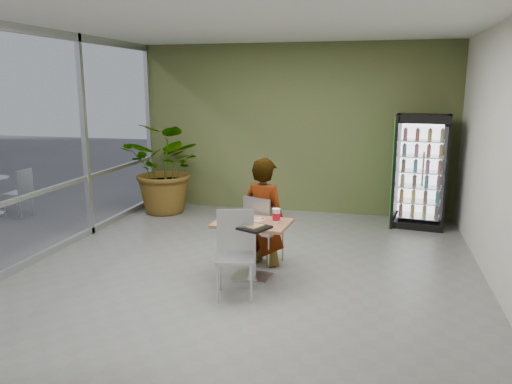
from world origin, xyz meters
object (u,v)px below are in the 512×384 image
Objects in this scene: dining_table at (252,238)px; chair_far at (261,225)px; potted_plant at (168,168)px; beverage_fridge at (421,171)px; cafeteria_tray at (249,227)px; seated_woman at (264,222)px; chair_near at (235,246)px; soda_cup at (276,216)px.

dining_table is 0.54m from chair_far.
beverage_fridge is at bearing 1.90° from potted_plant.
dining_table is 2.08× the size of cafeteria_tray.
seated_woman is 0.92× the size of beverage_fridge.
cafeteria_tray is 0.27× the size of potted_plant.
beverage_fridge reaches higher than chair_near.
potted_plant is (-2.39, 2.36, 0.31)m from chair_far.
dining_table is 3.80m from beverage_fridge.
soda_cup is at bearing -46.71° from potted_plant.
potted_plant is (-2.43, 2.32, 0.28)m from seated_woman.
potted_plant reaches higher than dining_table.
chair_far is 3.39m from beverage_fridge.
chair_near is 0.51× the size of beverage_fridge.
beverage_fridge reaches higher than soda_cup.
beverage_fridge is at bearing -110.06° from seated_woman.
seated_woman is 1.02× the size of potted_plant.
beverage_fridge is 1.12× the size of potted_plant.
cafeteria_tray is 0.24× the size of beverage_fridge.
chair_far is 0.66m from soda_cup.
potted_plant is at bearing -170.31° from beverage_fridge.
beverage_fridge is at bearing 42.88° from chair_near.
beverage_fridge is (1.92, 3.03, 0.13)m from soda_cup.
chair_far is 5.36× the size of soda_cup.
beverage_fridge reaches higher than dining_table.
soda_cup is (0.28, -0.55, 0.25)m from seated_woman.
beverage_fridge is at bearing 54.00° from dining_table.
potted_plant reaches higher than chair_near.
seated_woman is (0.04, 0.04, 0.03)m from chair_far.
potted_plant is (-2.43, 3.17, 0.11)m from cafeteria_tray.
potted_plant is at bearing -23.10° from chair_far.
chair_far is 0.96× the size of chair_near.
dining_table is at bearing 113.32° from chair_far.
chair_far is at bearing -123.82° from beverage_fridge.
dining_table is 0.43m from soda_cup.
potted_plant is (-4.63, -0.15, -0.10)m from beverage_fridge.
chair_near is 5.58× the size of soda_cup.
potted_plant is at bearing 133.29° from soda_cup.
chair_far is at bearing 72.10° from chair_near.
cafeteria_tray is (0.01, -0.85, 0.17)m from seated_woman.
seated_woman is 3.81× the size of cafeteria_tray.
dining_table is 1.02× the size of chair_far.
dining_table is 0.98× the size of chair_near.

